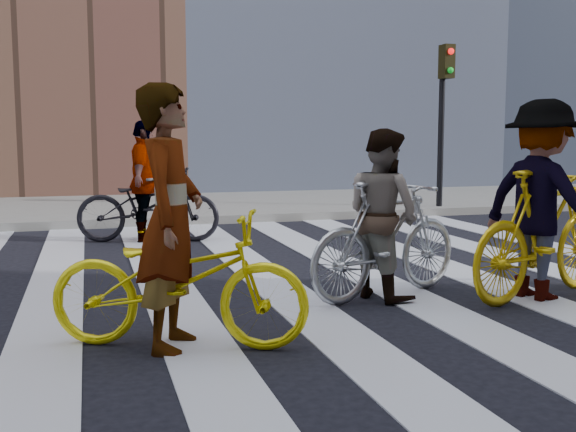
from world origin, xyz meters
name	(u,v)px	position (x,y,z in m)	size (l,w,h in m)	color
ground	(324,281)	(0.00, 0.00, 0.00)	(100.00, 100.00, 0.00)	black
sidewalk_far	(206,206)	(0.00, 7.50, 0.07)	(100.00, 5.00, 0.15)	gray
zebra_crosswalk	(324,281)	(0.00, 0.00, 0.01)	(8.25, 10.00, 0.01)	silver
traffic_signal	(444,99)	(4.40, 5.32, 2.28)	(0.22, 0.42, 3.33)	black
bike_yellow_left	(179,280)	(-1.78, -1.84, 0.50)	(0.67, 1.91, 1.01)	#FFEC0E
bike_silver_mid	(387,239)	(0.34, -0.84, 0.57)	(0.53, 1.88, 1.13)	#B2B7BD
bike_yellow_right	(544,234)	(1.76, -1.31, 0.62)	(0.58, 2.06, 1.24)	#CAA20B
bike_dark_rear	(148,205)	(-1.56, 3.33, 0.55)	(0.72, 2.08, 1.09)	black
rider_left	(170,218)	(-1.83, -1.84, 0.96)	(0.70, 0.46, 1.92)	slate
rider_mid	(383,214)	(0.29, -0.84, 0.81)	(0.79, 0.61, 1.62)	slate
rider_right	(541,200)	(1.71, -1.31, 0.95)	(1.22, 0.70, 1.89)	slate
rider_rear	(144,181)	(-1.61, 3.33, 0.89)	(1.05, 0.44, 1.79)	slate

